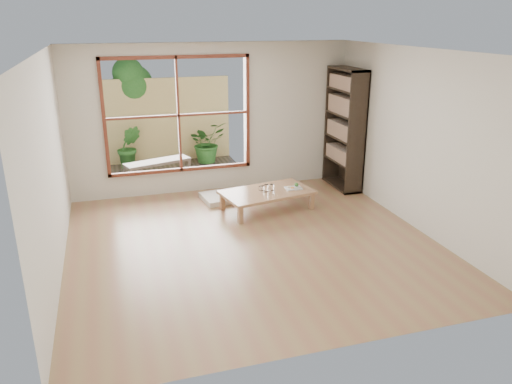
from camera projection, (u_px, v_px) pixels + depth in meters
ground at (252, 243)px, 7.00m from camera, size 5.00×5.00×0.00m
low_table at (267, 193)px, 8.13m from camera, size 1.58×1.08×0.32m
floor_cushion at (221, 197)px, 8.62m from camera, size 0.68×0.68×0.09m
bookshelf at (345, 129)px, 8.99m from camera, size 0.35×0.97×2.16m
glass_tall at (266, 188)px, 8.06m from camera, size 0.07×0.07×0.12m
glass_mid at (272, 187)px, 8.13m from camera, size 0.07×0.07×0.10m
glass_short at (263, 188)px, 8.12m from camera, size 0.06×0.06×0.08m
glass_small at (261, 188)px, 8.14m from camera, size 0.05×0.05×0.07m
food_tray at (294, 187)px, 8.24m from camera, size 0.28×0.21×0.08m
deck at (174, 174)px, 10.05m from camera, size 2.80×2.00×0.05m
garden_bench at (158, 164)px, 9.47m from camera, size 1.30×0.73×0.39m
bamboo_fence at (165, 121)px, 10.65m from camera, size 2.80×0.06×1.80m
shrub_right at (207, 142)px, 10.67m from camera, size 0.99×0.94×0.87m
shrub_left at (129, 147)px, 10.25m from camera, size 0.51×0.42×0.89m
garden_tree at (128, 86)px, 10.49m from camera, size 1.04×0.85×2.22m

